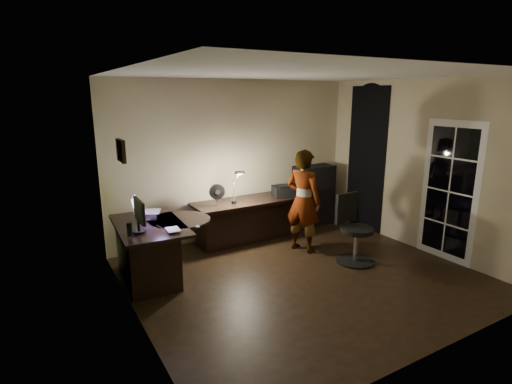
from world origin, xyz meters
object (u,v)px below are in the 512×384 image
monitor (138,220)px  person (303,201)px  office_chair (357,230)px  cabinet (313,195)px  desk_left (151,252)px  desk_right (249,220)px

monitor → person: bearing=3.4°
office_chair → cabinet: bearing=68.2°
cabinet → monitor: (-3.58, -1.10, 0.38)m
desk_left → desk_right: bearing=21.3°
cabinet → person: bearing=-134.0°
desk_right → person: bearing=-56.4°
desk_right → person: 1.07m
desk_right → office_chair: size_ratio=1.89×
desk_left → person: (2.40, -0.18, 0.42)m
monitor → office_chair: size_ratio=0.43×
desk_right → office_chair: 1.85m
desk_left → cabinet: bearing=16.3°
desk_left → person: person is taller
cabinet → office_chair: cabinet is taller
monitor → person: (2.60, 0.11, -0.13)m
desk_left → desk_right: (1.86, 0.62, -0.03)m
desk_right → monitor: monitor is taller
desk_right → monitor: 2.33m
cabinet → desk_right: bearing=-172.2°
monitor → person: person is taller
desk_left → person: 2.44m
desk_right → person: (0.54, -0.80, 0.46)m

